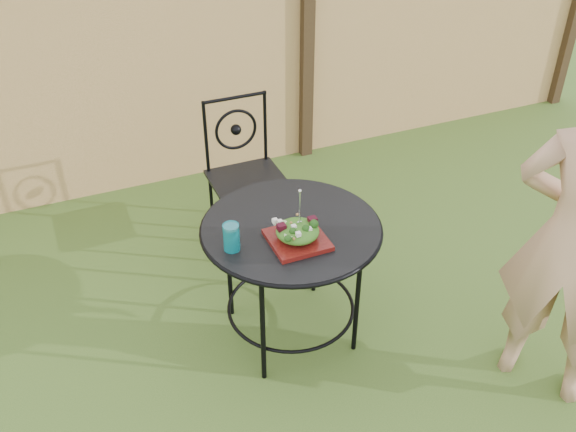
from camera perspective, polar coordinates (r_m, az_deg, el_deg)
The scene contains 8 objects.
ground at distance 3.40m, azimuth -3.90°, elevation -15.20°, with size 60.00×60.00×0.00m, color #2D4A17.
fence at distance 4.64m, azimuth -13.75°, elevation 12.96°, with size 8.00×0.12×1.90m.
patio_table at distance 3.30m, azimuth 0.27°, elevation -2.82°, with size 0.92×0.92×0.72m.
patio_chair at distance 4.11m, azimuth -3.81°, elevation 4.08°, with size 0.46×0.46×0.95m.
salad_plate at distance 3.10m, azimuth 0.84°, elevation -2.13°, with size 0.27×0.27×0.02m, color #4C0A0C.
salad at distance 3.07m, azimuth 0.85°, elevation -1.35°, with size 0.21×0.21×0.08m, color #235614.
fork at distance 3.00m, azimuth 1.05°, elevation 0.70°, with size 0.01×0.01×0.18m, color silver.
drinking_glass at distance 3.03m, azimuth -5.05°, elevation -1.89°, with size 0.08×0.08×0.14m, color #0A727F.
Camera 1 is at (-0.64, -2.10, 2.59)m, focal length 40.00 mm.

